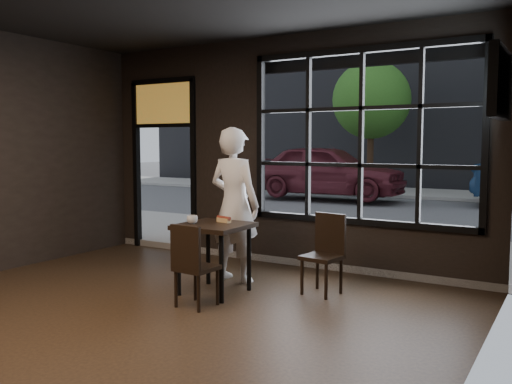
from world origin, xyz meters
The scene contains 15 objects.
floor centered at (0.00, 0.00, -0.01)m, with size 6.00×7.00×0.02m, color black.
wall_right centered at (3.00, 0.00, 1.60)m, with size 0.04×7.00×3.20m, color black.
window_frame centered at (1.20, 3.50, 1.80)m, with size 3.06×0.12×2.28m, color black.
stained_transom centered at (-2.10, 3.50, 2.35)m, with size 1.20×0.06×0.70m, color orange.
street_asphalt centered at (0.00, 24.00, -0.02)m, with size 60.00×41.00×0.04m, color #545456.
building_across centered at (0.00, 23.00, 7.50)m, with size 28.00×12.00×15.00m, color #5B5956.
cafe_table centered at (0.09, 1.79, 0.40)m, with size 0.75×0.75×0.81m, color black.
chair_near centered at (0.23, 1.28, 0.44)m, with size 0.38×0.38×0.88m, color black.
chair_window centered at (1.17, 2.38, 0.46)m, with size 0.40×0.40×0.91m, color black.
man centered at (-0.02, 2.38, 0.96)m, with size 0.70×0.46×1.91m, color white.
hotdog centered at (0.11, 1.95, 0.83)m, with size 0.20×0.08×0.06m, color tan, non-canonical shape.
cup centered at (-0.12, 1.66, 0.85)m, with size 0.12×0.12×0.10m, color silver.
tv centered at (2.93, 2.70, 2.30)m, with size 0.13×1.17×0.69m, color black.
maroon_car centered at (-2.88, 11.79, 0.89)m, with size 1.87×4.66×1.59m, color #5A1D26.
tree_left centered at (-2.54, 14.65, 3.16)m, with size 2.63×2.63×4.48m.
Camera 1 is at (3.65, -3.20, 1.72)m, focal length 38.00 mm.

